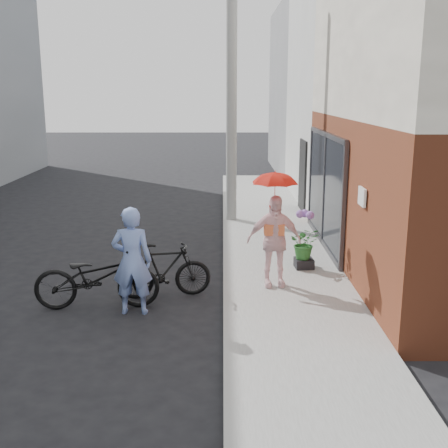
{
  "coord_description": "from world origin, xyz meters",
  "views": [
    {
      "loc": [
        0.87,
        -8.84,
        3.52
      ],
      "look_at": [
        0.89,
        1.29,
        1.1
      ],
      "focal_mm": 45.0,
      "sensor_mm": 36.0,
      "label": 1
    }
  ],
  "objects_px": {
    "planter": "(304,263)",
    "officer": "(132,261)",
    "bike_left": "(97,277)",
    "bike_right": "(164,270)",
    "utility_pole": "(232,91)",
    "kimono_woman": "(274,241)"
  },
  "relations": [
    {
      "from": "officer",
      "to": "bike_left",
      "type": "xyz_separation_m",
      "value": [
        -0.62,
        0.2,
        -0.34
      ]
    },
    {
      "from": "officer",
      "to": "bike_right",
      "type": "height_order",
      "value": "officer"
    },
    {
      "from": "bike_left",
      "to": "kimono_woman",
      "type": "distance_m",
      "value": 3.1
    },
    {
      "from": "officer",
      "to": "bike_left",
      "type": "relative_size",
      "value": 0.86
    },
    {
      "from": "bike_right",
      "to": "kimono_woman",
      "type": "xyz_separation_m",
      "value": [
        1.91,
        0.27,
        0.45
      ]
    },
    {
      "from": "officer",
      "to": "planter",
      "type": "height_order",
      "value": "officer"
    },
    {
      "from": "planter",
      "to": "officer",
      "type": "bearing_deg",
      "value": -146.73
    },
    {
      "from": "bike_right",
      "to": "officer",
      "type": "bearing_deg",
      "value": 137.29
    },
    {
      "from": "kimono_woman",
      "to": "bike_left",
      "type": "bearing_deg",
      "value": -169.39
    },
    {
      "from": "officer",
      "to": "bike_right",
      "type": "distance_m",
      "value": 0.92
    },
    {
      "from": "bike_left",
      "to": "bike_right",
      "type": "bearing_deg",
      "value": -69.1
    },
    {
      "from": "officer",
      "to": "utility_pole",
      "type": "bearing_deg",
      "value": -105.23
    },
    {
      "from": "utility_pole",
      "to": "planter",
      "type": "bearing_deg",
      "value": -72.4
    },
    {
      "from": "officer",
      "to": "bike_left",
      "type": "bearing_deg",
      "value": -18.5
    },
    {
      "from": "bike_right",
      "to": "planter",
      "type": "height_order",
      "value": "bike_right"
    },
    {
      "from": "utility_pole",
      "to": "bike_left",
      "type": "xyz_separation_m",
      "value": [
        -2.3,
        -6.1,
        -2.97
      ]
    },
    {
      "from": "utility_pole",
      "to": "bike_right",
      "type": "xyz_separation_m",
      "value": [
        -1.24,
        -5.59,
        -3.01
      ]
    },
    {
      "from": "utility_pole",
      "to": "bike_left",
      "type": "height_order",
      "value": "utility_pole"
    },
    {
      "from": "bike_left",
      "to": "kimono_woman",
      "type": "bearing_deg",
      "value": -80.11
    },
    {
      "from": "bike_right",
      "to": "planter",
      "type": "xyz_separation_m",
      "value": [
        2.61,
        1.28,
        -0.27
      ]
    },
    {
      "from": "bike_left",
      "to": "planter",
      "type": "relative_size",
      "value": 5.8
    },
    {
      "from": "bike_right",
      "to": "planter",
      "type": "relative_size",
      "value": 4.62
    }
  ]
}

